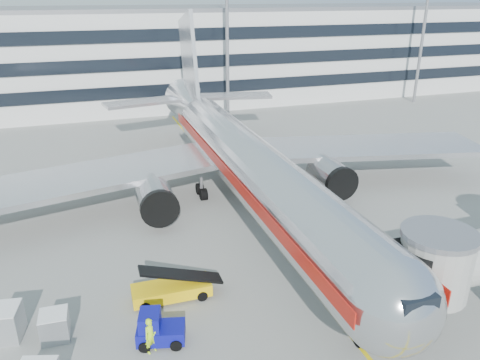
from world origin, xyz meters
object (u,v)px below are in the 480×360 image
object	(u,v)px
main_jet	(242,158)
ramp_worker	(151,336)
belt_loader	(171,289)
cargo_container_left	(4,323)
cargo_container_right	(55,326)
baggage_tug	(158,329)

from	to	relation	value
main_jet	ramp_worker	size ratio (longest dim) A/B	24.62
belt_loader	cargo_container_left	world-z (taller)	belt_loader
main_jet	ramp_worker	xyz separation A→B (m)	(-10.70, -16.60, -3.20)
belt_loader	ramp_worker	distance (m)	4.70
cargo_container_left	cargo_container_right	world-z (taller)	cargo_container_left
cargo_container_left	cargo_container_right	distance (m)	2.79
main_jet	belt_loader	distance (m)	15.55
baggage_tug	cargo_container_right	size ratio (longest dim) A/B	1.81
cargo_container_left	ramp_worker	world-z (taller)	ramp_worker
baggage_tug	cargo_container_right	world-z (taller)	baggage_tug
baggage_tug	belt_loader	bearing A→B (deg)	68.53
cargo_container_left	ramp_worker	distance (m)	8.36
belt_loader	cargo_container_right	bearing A→B (deg)	-167.40
main_jet	cargo_container_right	world-z (taller)	main_jet
ramp_worker	belt_loader	bearing A→B (deg)	38.24
belt_loader	cargo_container_right	world-z (taller)	belt_loader
cargo_container_right	main_jet	bearing A→B (deg)	41.59
main_jet	belt_loader	bearing A→B (deg)	-125.60
cargo_container_left	ramp_worker	xyz separation A→B (m)	(7.50, -3.69, 0.08)
belt_loader	ramp_worker	bearing A→B (deg)	-113.78
belt_loader	cargo_container_left	size ratio (longest dim) A/B	2.51
baggage_tug	ramp_worker	size ratio (longest dim) A/B	1.39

